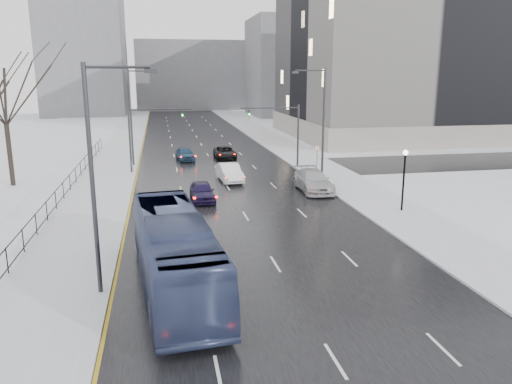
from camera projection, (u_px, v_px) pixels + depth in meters
road at (206, 152)px, 61.83m from camera, size 16.00×150.00×0.04m
cross_road at (217, 170)px, 50.37m from camera, size 130.00×10.00×0.04m
sidewalk_left at (119, 154)px, 59.88m from camera, size 5.00×150.00×0.16m
sidewalk_right at (288, 150)px, 63.75m from camera, size 5.00×150.00×0.16m
park_strip at (35, 157)px, 58.14m from camera, size 14.00×150.00×0.12m
tree_park_e at (14, 187)px, 43.20m from camera, size 9.45×9.45×13.50m
iron_fence at (40, 218)px, 30.58m from camera, size 0.06×70.00×1.30m
streetlight_r_mid at (321, 120)px, 42.94m from camera, size 2.95×0.25×10.00m
streetlight_l_near at (97, 170)px, 20.82m from camera, size 2.95×0.25×10.00m
streetlight_l_far at (133, 113)px, 51.39m from camera, size 2.95×0.25×10.00m
lamppost_r_mid at (404, 171)px, 34.53m from camera, size 0.36×0.36×4.28m
mast_signal_right at (288, 128)px, 50.77m from camera, size 6.10×0.33×6.50m
mast_signal_left at (141, 131)px, 48.07m from camera, size 6.10×0.33×6.50m
no_uturn_sign at (317, 151)px, 47.72m from camera, size 0.60×0.06×2.70m
civic_building at (423, 63)px, 77.15m from camera, size 41.00×31.00×24.80m
bldg_far_right at (302, 67)px, 116.99m from camera, size 24.00×20.00×22.00m
bldg_far_left at (85, 54)px, 116.63m from camera, size 18.00×22.00×28.00m
bldg_far_center at (193, 76)px, 136.91m from camera, size 30.00×18.00×18.00m
bus at (174, 252)px, 22.33m from camera, size 4.08×12.57×3.44m
sedan_center_near at (202, 191)px, 38.10m from camera, size 1.86×4.36×1.47m
sedan_right_near at (229, 172)px, 45.03m from camera, size 2.09×5.01×1.61m
sedan_right_cross at (225, 153)px, 57.07m from camera, size 2.30×4.92×1.36m
sedan_right_far at (313, 181)px, 41.26m from camera, size 2.47×5.94×1.72m
sedan_center_far at (185, 154)px, 55.92m from camera, size 2.24×4.48×1.47m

